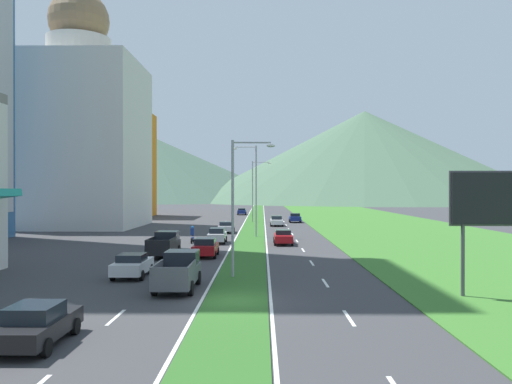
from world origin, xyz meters
TOP-DOWN VIEW (x-y plane):
  - ground_plane at (0.00, 0.00)m, footprint 600.00×600.00m
  - grass_median at (0.00, 60.00)m, footprint 3.20×240.00m
  - grass_verge_right at (20.60, 60.00)m, footprint 24.00×240.00m
  - lane_dash_left_2 at (-5.10, -3.12)m, footprint 0.16×2.80m
  - lane_dash_left_3 at (-5.10, 5.31)m, footprint 0.16×2.80m
  - lane_dash_left_4 at (-5.10, 13.75)m, footprint 0.16×2.80m
  - lane_dash_left_5 at (-5.10, 22.19)m, footprint 0.16×2.80m
  - lane_dash_left_6 at (-5.10, 30.63)m, footprint 0.16×2.80m
  - lane_dash_left_7 at (-5.10, 39.07)m, footprint 0.16×2.80m
  - lane_dash_left_8 at (-5.10, 47.50)m, footprint 0.16×2.80m
  - lane_dash_left_9 at (-5.10, 55.94)m, footprint 0.16×2.80m
  - lane_dash_left_10 at (-5.10, 64.38)m, footprint 0.16×2.80m
  - lane_dash_right_2 at (5.10, -3.12)m, footprint 0.16×2.80m
  - lane_dash_right_3 at (5.10, 5.31)m, footprint 0.16×2.80m
  - lane_dash_right_4 at (5.10, 13.75)m, footprint 0.16×2.80m
  - lane_dash_right_5 at (5.10, 22.19)m, footprint 0.16×2.80m
  - lane_dash_right_6 at (5.10, 30.63)m, footprint 0.16×2.80m
  - lane_dash_right_7 at (5.10, 39.07)m, footprint 0.16×2.80m
  - lane_dash_right_8 at (5.10, 47.50)m, footprint 0.16×2.80m
  - lane_dash_right_9 at (5.10, 55.94)m, footprint 0.16×2.80m
  - lane_dash_right_10 at (5.10, 64.38)m, footprint 0.16×2.80m
  - edge_line_median_left at (-1.75, 60.00)m, footprint 0.16×240.00m
  - edge_line_median_right at (1.75, 60.00)m, footprint 0.16×240.00m
  - domed_building at (-26.30, 51.83)m, footprint 18.16×18.16m
  - midrise_colored at (-29.29, 80.95)m, footprint 14.52×14.52m
  - hill_far_left at (-60.02, 241.85)m, footprint 157.89×157.89m
  - hill_far_center at (34.61, 241.60)m, footprint 130.94×130.94m
  - hill_far_right at (50.66, 223.53)m, footprint 170.35×170.35m
  - street_lamp_near at (-0.26, 7.23)m, footprint 2.81×0.33m
  - street_lamp_mid at (0.32, 35.23)m, footprint 2.89×0.41m
  - street_lamp_far at (-0.02, 63.21)m, footprint 3.33×0.31m
  - billboard_roadside at (13.21, 1.30)m, footprint 4.30×0.28m
  - car_0 at (-3.42, 17.31)m, footprint 2.01×4.28m
  - car_2 at (-7.00, 7.27)m, footprint 2.02×4.23m
  - car_3 at (-3.40, 28.20)m, footprint 1.87×4.22m
  - car_4 at (-6.82, -7.19)m, footprint 2.03×4.34m
  - car_5 at (3.53, 54.02)m, footprint 1.98×4.79m
  - car_6 at (-3.23, 89.16)m, footprint 1.95×4.68m
  - car_7 at (3.45, 27.24)m, footprint 1.93×4.63m
  - car_8 at (6.92, 62.54)m, footprint 2.01×4.04m
  - car_9 at (-3.35, 41.18)m, footprint 2.02×4.28m
  - pickup_truck_0 at (-3.42, 3.48)m, footprint 2.18×5.40m
  - pickup_truck_1 at (-6.93, 17.72)m, footprint 2.18×5.40m
  - motorcycle_rider at (-6.02, 28.38)m, footprint 0.36×2.00m

SIDE VIEW (x-z plane):
  - ground_plane at x=0.00m, z-range 0.00..0.00m
  - lane_dash_left_2 at x=-5.10m, z-range 0.00..0.01m
  - lane_dash_left_3 at x=-5.10m, z-range 0.00..0.01m
  - lane_dash_left_4 at x=-5.10m, z-range 0.00..0.01m
  - lane_dash_left_5 at x=-5.10m, z-range 0.00..0.01m
  - lane_dash_left_6 at x=-5.10m, z-range 0.00..0.01m
  - lane_dash_left_7 at x=-5.10m, z-range 0.00..0.01m
  - lane_dash_left_8 at x=-5.10m, z-range 0.00..0.01m
  - lane_dash_left_9 at x=-5.10m, z-range 0.00..0.01m
  - lane_dash_left_10 at x=-5.10m, z-range 0.00..0.01m
  - lane_dash_right_2 at x=5.10m, z-range 0.00..0.01m
  - lane_dash_right_3 at x=5.10m, z-range 0.00..0.01m
  - lane_dash_right_4 at x=5.10m, z-range 0.00..0.01m
  - lane_dash_right_5 at x=5.10m, z-range 0.00..0.01m
  - lane_dash_right_6 at x=5.10m, z-range 0.00..0.01m
  - lane_dash_right_7 at x=5.10m, z-range 0.00..0.01m
  - lane_dash_right_8 at x=5.10m, z-range 0.00..0.01m
  - lane_dash_right_9 at x=5.10m, z-range 0.00..0.01m
  - lane_dash_right_10 at x=5.10m, z-range 0.00..0.01m
  - edge_line_median_left at x=-1.75m, z-range 0.00..0.01m
  - edge_line_median_right at x=1.75m, z-range 0.00..0.01m
  - grass_median at x=0.00m, z-range 0.00..0.06m
  - grass_verge_right at x=20.60m, z-range 0.00..0.06m
  - car_9 at x=-3.35m, z-range 0.02..1.47m
  - motorcycle_rider at x=-6.02m, z-range -0.15..1.65m
  - car_4 at x=-6.82m, z-range 0.01..1.51m
  - car_6 at x=-3.23m, z-range 0.03..1.49m
  - car_7 at x=3.45m, z-range 0.02..1.50m
  - car_2 at x=-7.00m, z-range 0.02..1.53m
  - car_5 at x=3.53m, z-range 0.01..1.56m
  - car_8 at x=6.92m, z-range 0.01..1.57m
  - car_0 at x=-3.42m, z-range 0.01..1.58m
  - car_3 at x=-3.40m, z-range 0.00..1.61m
  - pickup_truck_0 at x=-3.42m, z-range -0.02..1.98m
  - pickup_truck_1 at x=-6.93m, z-range -0.02..1.98m
  - billboard_roadside at x=13.21m, z-range 1.53..8.12m
  - street_lamp_near at x=-0.26m, z-range 0.68..9.44m
  - street_lamp_far at x=-0.02m, z-range 0.76..11.24m
  - street_lamp_mid at x=0.32m, z-range 0.72..11.52m
  - midrise_colored at x=-29.29m, z-range 0.00..21.76m
  - domed_building at x=-26.30m, z-range -3.43..32.14m
  - hill_far_center at x=34.61m, z-range 0.00..29.25m
  - hill_far_left at x=-60.02m, z-range 0.00..34.77m
  - hill_far_right at x=50.66m, z-range 0.00..43.47m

